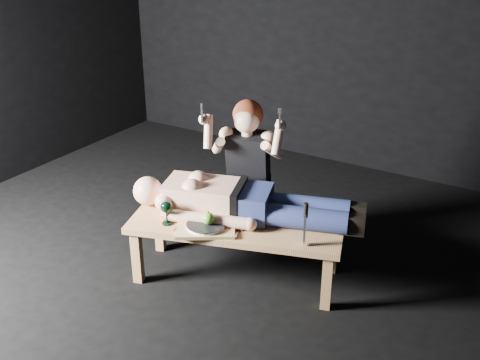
{
  "coord_description": "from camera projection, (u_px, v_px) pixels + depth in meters",
  "views": [
    {
      "loc": [
        2.18,
        -2.9,
        2.38
      ],
      "look_at": [
        0.34,
        0.14,
        0.75
      ],
      "focal_mm": 42.96,
      "sensor_mm": 36.0,
      "label": 1
    }
  ],
  "objects": [
    {
      "name": "spoon_flat",
      "position": [
        237.0,
        226.0,
        3.93
      ],
      "size": [
        0.14,
        0.09,
        0.01
      ],
      "primitive_type": "cube",
      "rotation": [
        0.0,
        0.0,
        1.02
      ],
      "color": "#B2B2B7",
      "rests_on": "table"
    },
    {
      "name": "back_wall",
      "position": [
        336.0,
        17.0,
        5.59
      ],
      "size": [
        5.0,
        0.0,
        5.0
      ],
      "primitive_type": "plane",
      "rotation": [
        1.57,
        0.0,
        0.0
      ],
      "color": "black",
      "rests_on": "ground"
    },
    {
      "name": "plate",
      "position": [
        206.0,
        225.0,
        3.88
      ],
      "size": [
        0.36,
        0.36,
        0.02
      ],
      "primitive_type": "cylinder",
      "rotation": [
        0.0,
        0.0,
        0.56
      ],
      "color": "white",
      "rests_on": "serving_tray"
    },
    {
      "name": "apple",
      "position": [
        208.0,
        219.0,
        3.85
      ],
      "size": [
        0.08,
        0.08,
        0.08
      ],
      "primitive_type": "sphere",
      "color": "#4D9327",
      "rests_on": "plate"
    },
    {
      "name": "fork_flat",
      "position": [
        178.0,
        225.0,
        3.94
      ],
      "size": [
        0.03,
        0.16,
        0.01
      ],
      "primitive_type": "cube",
      "rotation": [
        0.0,
        0.0,
        0.11
      ],
      "color": "#B2B2B7",
      "rests_on": "table"
    },
    {
      "name": "table",
      "position": [
        236.0,
        249.0,
        4.09
      ],
      "size": [
        1.58,
        0.98,
        0.45
      ],
      "primitive_type": "cube",
      "rotation": [
        0.0,
        0.0,
        0.31
      ],
      "color": "tan",
      "rests_on": "ground"
    },
    {
      "name": "goblet",
      "position": [
        167.0,
        213.0,
        3.93
      ],
      "size": [
        0.11,
        0.11,
        0.17
      ],
      "primitive_type": null,
      "rotation": [
        0.0,
        0.0,
        0.31
      ],
      "color": "black",
      "rests_on": "table"
    },
    {
      "name": "knife_flat",
      "position": [
        238.0,
        232.0,
        3.86
      ],
      "size": [
        0.07,
        0.15,
        0.01
      ],
      "primitive_type": "cube",
      "rotation": [
        0.0,
        0.0,
        0.34
      ],
      "color": "#B2B2B7",
      "rests_on": "table"
    },
    {
      "name": "ground",
      "position": [
        192.0,
        268.0,
        4.27
      ],
      "size": [
        5.0,
        5.0,
        0.0
      ],
      "primitive_type": "plane",
      "color": "black",
      "rests_on": "ground"
    },
    {
      "name": "kneeling_woman",
      "position": [
        250.0,
        171.0,
        4.37
      ],
      "size": [
        0.85,
        0.9,
        1.24
      ],
      "primitive_type": null,
      "rotation": [
        0.0,
        0.0,
        0.3
      ],
      "color": "black",
      "rests_on": "ground"
    },
    {
      "name": "carving_knife",
      "position": [
        305.0,
        225.0,
        3.64
      ],
      "size": [
        0.05,
        0.05,
        0.3
      ],
      "primitive_type": null,
      "rotation": [
        0.0,
        0.0,
        0.31
      ],
      "color": "#B2B2B7",
      "rests_on": "table"
    },
    {
      "name": "serving_tray",
      "position": [
        206.0,
        228.0,
        3.89
      ],
      "size": [
        0.48,
        0.45,
        0.02
      ],
      "primitive_type": "cube",
      "rotation": [
        0.0,
        0.0,
        0.56
      ],
      "color": "tan",
      "rests_on": "table"
    },
    {
      "name": "lying_man",
      "position": [
        246.0,
        198.0,
        4.02
      ],
      "size": [
        1.61,
        0.92,
        0.27
      ],
      "primitive_type": null,
      "rotation": [
        0.0,
        0.0,
        0.31
      ],
      "color": "#D9A487",
      "rests_on": "table"
    }
  ]
}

